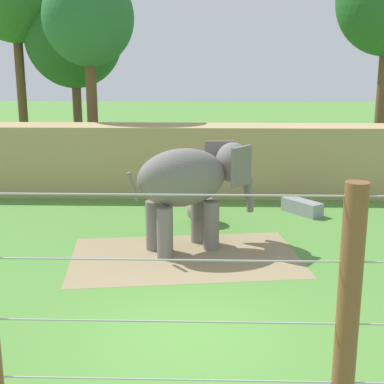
% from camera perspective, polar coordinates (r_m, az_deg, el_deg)
% --- Properties ---
extents(ground_plane, '(120.00, 120.00, 0.00)m').
position_cam_1_polar(ground_plane, '(9.89, -0.41, -15.13)').
color(ground_plane, '#518938').
extents(dirt_patch, '(6.09, 4.16, 0.01)m').
position_cam_1_polar(dirt_patch, '(13.57, -0.74, -6.90)').
color(dirt_patch, '#937F5B').
rests_on(dirt_patch, ground).
extents(embankment_wall, '(36.00, 1.80, 2.55)m').
position_cam_1_polar(embankment_wall, '(19.76, 0.73, 3.44)').
color(embankment_wall, tan).
rests_on(embankment_wall, ground).
extents(elephant, '(3.33, 2.55, 2.72)m').
position_cam_1_polar(elephant, '(13.74, 0.00, 1.17)').
color(elephant, slate).
rests_on(elephant, ground).
extents(enrichment_ball, '(0.94, 0.94, 0.94)m').
position_cam_1_polar(enrichment_ball, '(16.20, 1.00, -1.76)').
color(enrichment_ball, gray).
rests_on(enrichment_ball, ground).
extents(cable_fence, '(12.13, 0.25, 3.59)m').
position_cam_1_polar(cable_fence, '(6.03, -2.26, -15.67)').
color(cable_fence, brown).
rests_on(cable_fence, ground).
extents(feed_trough, '(1.24, 1.42, 0.44)m').
position_cam_1_polar(feed_trough, '(17.67, 11.61, -1.57)').
color(feed_trough, gray).
rests_on(feed_trough, ground).
extents(tree_far_left, '(3.62, 3.62, 8.40)m').
position_cam_1_polar(tree_far_left, '(22.64, -10.96, 17.56)').
color(tree_far_left, brown).
rests_on(tree_far_left, ground).
extents(tree_behind_wall, '(4.67, 4.67, 8.45)m').
position_cam_1_polar(tree_behind_wall, '(27.42, -12.45, 15.80)').
color(tree_behind_wall, brown).
rests_on(tree_behind_wall, ground).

